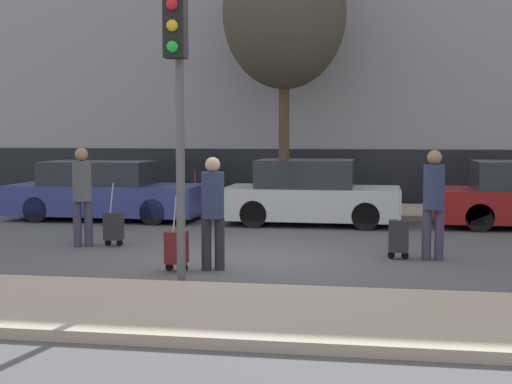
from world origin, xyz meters
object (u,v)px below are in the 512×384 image
at_px(trolley_left, 114,226).
at_px(parked_car_0, 104,192).
at_px(trolley_right, 398,236).
at_px(bare_tree_near_crossing, 284,14).
at_px(pedestrian_left, 82,190).
at_px(traffic_light, 177,82).
at_px(pedestrian_right, 434,198).
at_px(trolley_center, 176,248).
at_px(pedestrian_center, 213,206).
at_px(parked_bicycle, 202,192).
at_px(parked_car_1, 310,194).

bearing_deg(trolley_left, parked_car_0, 113.88).
relative_size(trolley_right, bare_tree_near_crossing, 0.17).
bearing_deg(pedestrian_left, traffic_light, 115.43).
bearing_deg(pedestrian_right, bare_tree_near_crossing, 116.51).
relative_size(trolley_left, trolley_right, 0.98).
height_order(trolley_center, bare_tree_near_crossing, bare_tree_near_crossing).
xyz_separation_m(pedestrian_center, parked_bicycle, (-2.19, 8.16, -0.48)).
xyz_separation_m(pedestrian_left, trolley_left, (0.53, 0.15, -0.66)).
height_order(pedestrian_left, parked_bicycle, pedestrian_left).
bearing_deg(traffic_light, parked_car_0, 118.70).
bearing_deg(parked_car_1, trolley_left, -130.97).
xyz_separation_m(parked_car_0, pedestrian_center, (3.98, -5.71, 0.32)).
relative_size(parked_car_0, trolley_center, 3.98).
bearing_deg(parked_car_0, trolley_right, -32.22).
height_order(pedestrian_center, trolley_center, pedestrian_center).
bearing_deg(pedestrian_center, pedestrian_left, 129.92).
bearing_deg(parked_bicycle, trolley_left, -91.12).
distance_m(pedestrian_left, traffic_light, 4.38).
xyz_separation_m(trolley_right, traffic_light, (-2.97, -2.68, 2.36)).
distance_m(pedestrian_left, pedestrian_center, 3.36).
xyz_separation_m(pedestrian_left, bare_tree_near_crossing, (2.85, 6.53, 4.12)).
bearing_deg(bare_tree_near_crossing, traffic_light, -91.09).
bearing_deg(pedestrian_center, trolley_right, 9.44).
bearing_deg(traffic_light, pedestrian_left, 131.33).
height_order(traffic_light, bare_tree_near_crossing, bare_tree_near_crossing).
bearing_deg(trolley_center, pedestrian_right, 22.56).
relative_size(parked_car_1, traffic_light, 1.02).
xyz_separation_m(trolley_center, parked_bicycle, (-1.67, 8.33, 0.13)).
xyz_separation_m(parked_car_0, pedestrian_right, (7.32, -4.27, 0.37)).
relative_size(trolley_right, traffic_light, 0.31).
relative_size(pedestrian_left, trolley_left, 1.55).
xyz_separation_m(traffic_light, parked_bicycle, (-2.01, 9.40, -2.24)).
relative_size(trolley_left, trolley_center, 1.02).
xyz_separation_m(parked_car_0, trolley_right, (6.77, -4.27, -0.28)).
relative_size(pedestrian_left, pedestrian_right, 1.01).
relative_size(traffic_light, parked_bicycle, 2.17).
height_order(trolley_left, trolley_center, trolley_left).
distance_m(pedestrian_left, bare_tree_near_crossing, 8.23).
bearing_deg(trolley_left, traffic_light, -56.12).
xyz_separation_m(pedestrian_left, parked_bicycle, (0.65, 6.37, -0.54)).
bearing_deg(parked_car_0, parked_car_1, -0.13).
relative_size(pedestrian_left, trolley_center, 1.58).
distance_m(parked_car_1, traffic_light, 7.32).
bearing_deg(parked_car_0, parked_bicycle, 53.89).
distance_m(pedestrian_center, bare_tree_near_crossing, 9.31).
bearing_deg(trolley_left, pedestrian_left, -164.16).
bearing_deg(pedestrian_right, trolley_left, 175.54).
xyz_separation_m(parked_car_0, trolley_left, (1.67, -3.77, -0.28)).
xyz_separation_m(trolley_left, trolley_right, (5.10, -0.50, 0.01)).
bearing_deg(trolley_right, pedestrian_left, 176.43).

